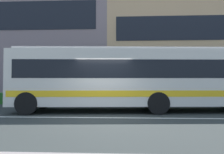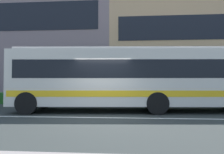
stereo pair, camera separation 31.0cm
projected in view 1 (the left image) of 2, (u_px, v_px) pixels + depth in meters
name	position (u px, v px, depth m)	size (l,w,h in m)	color
ground_plane	(102.00, 118.00, 8.35)	(160.00, 160.00, 0.00)	#303432
lane_centre_line	(102.00, 118.00, 8.35)	(60.00, 0.16, 0.01)	silver
hedge_row_far	(140.00, 99.00, 13.73)	(21.16, 1.10, 0.73)	#2B7126
apartment_block_left	(9.00, 41.00, 24.18)	(23.77, 11.80, 12.61)	gray
apartment_block_right	(198.00, 49.00, 23.09)	(19.58, 11.80, 10.43)	tan
transit_bus	(137.00, 77.00, 10.42)	(12.30, 3.35, 3.06)	beige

